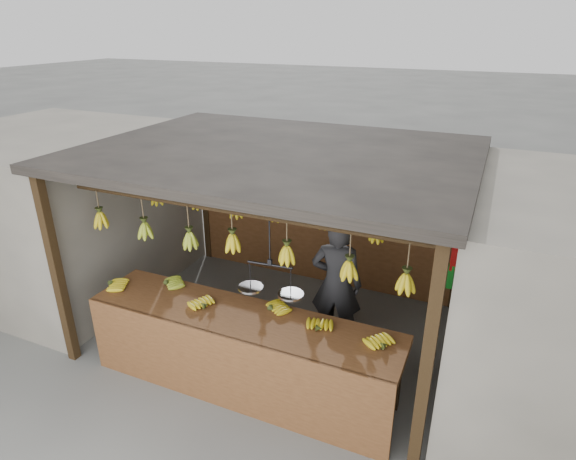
% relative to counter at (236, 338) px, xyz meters
% --- Properties ---
extents(ground, '(80.00, 80.00, 0.00)m').
position_rel_counter_xyz_m(ground, '(-0.09, 1.23, -0.70)').
color(ground, '#5B5B57').
extents(stall, '(4.30, 3.30, 2.40)m').
position_rel_counter_xyz_m(stall, '(-0.09, 1.55, 1.27)').
color(stall, black).
rests_on(stall, ground).
extents(neighbor_left, '(3.00, 3.00, 2.30)m').
position_rel_counter_xyz_m(neighbor_left, '(-3.69, 1.23, 0.45)').
color(neighbor_left, slate).
rests_on(neighbor_left, ground).
extents(counter, '(3.50, 0.77, 0.96)m').
position_rel_counter_xyz_m(counter, '(0.00, 0.00, 0.00)').
color(counter, brown).
rests_on(counter, ground).
extents(hanging_bananas, '(3.62, 2.24, 0.39)m').
position_rel_counter_xyz_m(hanging_bananas, '(-0.09, 1.22, 0.91)').
color(hanging_bananas, gold).
rests_on(hanging_bananas, ground).
extents(balance_scale, '(0.68, 0.29, 0.80)m').
position_rel_counter_xyz_m(balance_scale, '(0.29, 0.23, 0.56)').
color(balance_scale, black).
rests_on(balance_scale, ground).
extents(vendor, '(0.66, 0.48, 1.68)m').
position_rel_counter_xyz_m(vendor, '(0.66, 1.25, 0.13)').
color(vendor, '#262628').
rests_on(vendor, ground).
extents(bag_bundles, '(0.08, 0.26, 1.17)m').
position_rel_counter_xyz_m(bag_bundles, '(1.85, 2.58, 0.31)').
color(bag_bundles, yellow).
rests_on(bag_bundles, ground).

